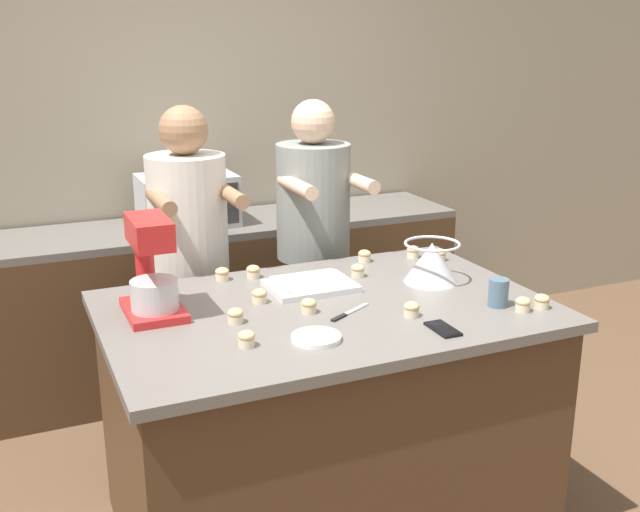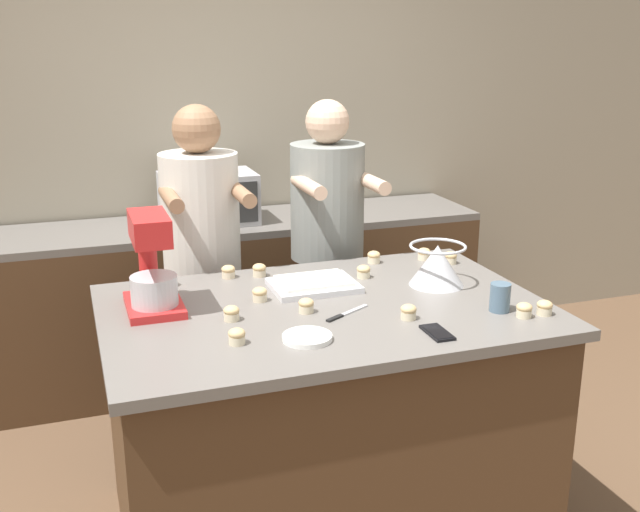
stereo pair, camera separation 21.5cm
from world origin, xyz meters
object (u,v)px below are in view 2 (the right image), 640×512
at_px(drinking_glass, 500,297).
at_px(cupcake_1, 259,270).
at_px(cupcake_0, 306,305).
at_px(cupcake_4, 228,271).
at_px(cupcake_5, 545,307).
at_px(cupcake_9, 450,257).
at_px(person_left, 203,274).
at_px(cupcake_12, 169,279).
at_px(cell_phone, 437,332).
at_px(cupcake_3, 237,336).
at_px(cupcake_10, 260,294).
at_px(cupcake_13, 374,257).
at_px(cupcake_2, 524,310).
at_px(microwave_oven, 208,198).
at_px(cupcake_8, 364,271).
at_px(knife, 345,314).
at_px(cupcake_6, 424,254).
at_px(small_plate, 307,337).
at_px(mixing_bowl, 437,264).
at_px(baking_tray, 314,284).
at_px(person_right, 327,261).
at_px(cupcake_11, 408,312).
at_px(cupcake_7, 231,313).
at_px(stand_mixer, 152,268).

relative_size(drinking_glass, cupcake_1, 1.85).
height_order(cupcake_0, cupcake_1, same).
bearing_deg(cupcake_4, cupcake_5, -38.68).
distance_m(drinking_glass, cupcake_9, 0.60).
xyz_separation_m(person_left, cupcake_12, (-0.21, -0.41, 0.12)).
height_order(cell_phone, cupcake_3, cupcake_3).
height_order(cupcake_1, cupcake_12, same).
xyz_separation_m(person_left, cupcake_3, (-0.08, -1.07, 0.12)).
bearing_deg(cupcake_3, cupcake_10, 64.85).
relative_size(cupcake_10, cupcake_13, 1.00).
bearing_deg(cupcake_2, microwave_oven, 112.52).
height_order(microwave_oven, drinking_glass, microwave_oven).
xyz_separation_m(microwave_oven, cupcake_8, (0.40, -1.27, -0.08)).
distance_m(person_left, cupcake_3, 1.08).
relative_size(knife, cupcake_6, 3.50).
xyz_separation_m(knife, cupcake_0, (-0.12, 0.07, 0.02)).
bearing_deg(small_plate, cupcake_10, 97.25).
distance_m(mixing_bowl, microwave_oven, 1.59).
distance_m(cupcake_6, cupcake_9, 0.12).
distance_m(cell_phone, cupcake_6, 0.87).
xyz_separation_m(cupcake_3, cupcake_9, (1.10, 0.57, 0.00)).
height_order(baking_tray, cupcake_8, cupcake_8).
bearing_deg(cupcake_2, person_left, 128.84).
relative_size(person_right, microwave_oven, 3.20).
bearing_deg(cupcake_0, cupcake_1, 96.58).
distance_m(cupcake_12, cupcake_13, 0.91).
height_order(mixing_bowl, cupcake_11, mixing_bowl).
xyz_separation_m(cupcake_4, cupcake_6, (0.89, -0.03, 0.00)).
distance_m(cupcake_2, cupcake_8, 0.71).
bearing_deg(knife, cupcake_0, 150.65).
bearing_deg(cupcake_1, cupcake_13, 1.86).
distance_m(person_left, cupcake_8, 0.81).
bearing_deg(cupcake_9, mixing_bowl, -129.05).
bearing_deg(baking_tray, cupcake_10, -163.72).
relative_size(cupcake_5, cupcake_9, 1.00).
xyz_separation_m(cupcake_7, cupcake_9, (1.07, 0.35, 0.00)).
height_order(baking_tray, cupcake_6, cupcake_6).
bearing_deg(baking_tray, cupcake_13, 33.65).
relative_size(person_left, stand_mixer, 4.50).
bearing_deg(cell_phone, cupcake_2, 6.01).
relative_size(drinking_glass, cupcake_8, 1.85).
bearing_deg(microwave_oven, cupcake_11, -77.88).
bearing_deg(cupcake_7, mixing_bowl, 7.46).
relative_size(baking_tray, cupcake_11, 5.91).
bearing_deg(cupcake_8, cupcake_0, -138.92).
relative_size(cupcake_2, cupcake_11, 1.00).
distance_m(small_plate, cupcake_4, 0.74).
relative_size(microwave_oven, cupcake_5, 8.95).
xyz_separation_m(person_right, cupcake_4, (-0.57, -0.38, 0.12)).
relative_size(person_right, cupcake_13, 28.64).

